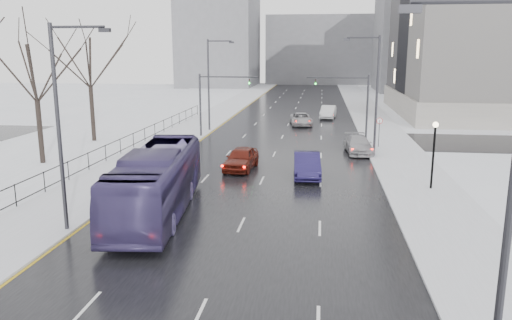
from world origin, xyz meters
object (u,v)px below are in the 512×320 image
at_px(mast_signal_left, 210,98).
at_px(sedan_center_near, 241,158).
at_px(sedan_right_near, 307,165).
at_px(sedan_right_cross, 301,119).
at_px(tree_park_e, 94,142).
at_px(sedan_right_far, 358,145).
at_px(streetlight_r_mid, 374,90).
at_px(mast_signal_right, 356,99).
at_px(tree_park_d, 43,164).
at_px(streetlight_l_near, 62,119).
at_px(streetlight_r_near, 502,187).
at_px(no_uturn_sign, 379,124).
at_px(bus, 157,181).
at_px(sedan_right_distant, 328,112).
at_px(streetlight_l_far, 211,80).
at_px(lamppost_r_mid, 434,145).

bearing_deg(mast_signal_left, sedan_center_near, -68.80).
xyz_separation_m(sedan_right_near, sedan_right_cross, (-1.46, 25.23, -0.12)).
distance_m(tree_park_e, sedan_right_far, 25.54).
distance_m(streetlight_r_mid, mast_signal_right, 8.18).
distance_m(tree_park_d, sedan_right_near, 20.90).
xyz_separation_m(streetlight_l_near, sedan_center_near, (6.23, 14.10, -4.74)).
relative_size(tree_park_d, streetlight_r_near, 1.25).
relative_size(tree_park_e, sedan_right_cross, 2.56).
relative_size(tree_park_e, streetlight_r_near, 1.35).
bearing_deg(sedan_right_far, streetlight_r_near, -93.26).
bearing_deg(streetlight_l_near, streetlight_r_mid, 50.76).
xyz_separation_m(sedan_right_near, sedan_right_far, (4.18, 9.00, -0.11)).
bearing_deg(sedan_right_near, mast_signal_right, 70.83).
relative_size(tree_park_d, sedan_right_far, 2.42).
distance_m(streetlight_r_mid, no_uturn_sign, 5.30).
xyz_separation_m(tree_park_d, bus, (13.00, -10.71, 1.83)).
distance_m(bus, sedan_center_near, 11.22).
relative_size(bus, sedan_right_distant, 2.53).
relative_size(streetlight_l_near, streetlight_l_far, 1.00).
distance_m(sedan_center_near, sedan_right_cross, 23.85).
distance_m(streetlight_r_mid, streetlight_l_far, 20.27).
height_order(tree_park_d, sedan_right_near, tree_park_d).
bearing_deg(sedan_right_distant, mast_signal_left, -120.17).
bearing_deg(streetlight_l_near, bus, 44.33).
bearing_deg(streetlight_r_near, no_uturn_sign, 88.26).
bearing_deg(tree_park_e, streetlight_l_near, -67.31).
height_order(mast_signal_left, sedan_center_near, mast_signal_left).
xyz_separation_m(tree_park_d, sedan_right_far, (25.00, 7.46, 0.79)).
distance_m(streetlight_l_far, sedan_right_cross, 12.27).
xyz_separation_m(streetlight_r_mid, mast_signal_right, (-0.84, 8.00, -1.51)).
relative_size(lamppost_r_mid, sedan_right_near, 0.82).
relative_size(mast_signal_left, sedan_center_near, 1.32).
relative_size(lamppost_r_mid, sedan_center_near, 0.87).
xyz_separation_m(tree_park_e, mast_signal_left, (10.87, 4.00, 4.11)).
distance_m(streetlight_l_near, lamppost_r_mid, 21.78).
xyz_separation_m(streetlight_r_near, bus, (-12.97, 13.29, -3.79)).
bearing_deg(bus, sedan_right_cross, 73.24).
distance_m(tree_park_d, streetlight_r_mid, 27.24).
height_order(mast_signal_left, sedan_right_distant, mast_signal_left).
bearing_deg(mast_signal_left, mast_signal_right, 0.00).
bearing_deg(no_uturn_sign, sedan_right_distant, 102.05).
relative_size(mast_signal_right, sedan_right_far, 1.26).
bearing_deg(sedan_right_far, streetlight_l_far, 140.53).
height_order(tree_park_e, streetlight_r_near, streetlight_r_near).
xyz_separation_m(sedan_right_cross, sedan_right_far, (5.64, -16.24, 0.02)).
relative_size(bus, sedan_right_near, 2.47).
height_order(mast_signal_right, sedan_right_near, mast_signal_right).
height_order(streetlight_r_near, mast_signal_left, streetlight_r_near).
distance_m(streetlight_r_near, sedan_right_near, 23.52).
bearing_deg(tree_park_e, sedan_right_near, -28.53).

